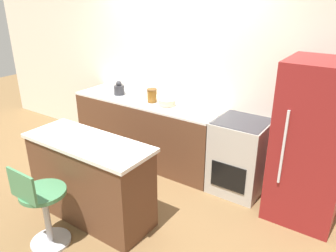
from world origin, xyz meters
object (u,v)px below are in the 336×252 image
Objects in this scene: stool_chair at (42,207)px; oven_range at (239,156)px; mixing_bowl at (167,102)px; refrigerator at (312,143)px; kettle at (119,89)px.

oven_range is at bearing 59.84° from stool_chair.
oven_range reaches higher than stool_chair.
mixing_bowl is (-1.07, -0.02, 0.51)m from oven_range.
oven_range is at bearing 176.41° from refrigerator.
oven_range is 0.54× the size of refrigerator.
refrigerator is at bearing 44.86° from stool_chair.
refrigerator is 7.75× the size of mixing_bowl.
oven_range is 4.15× the size of mixing_bowl.
kettle is at bearing 111.15° from stool_chair.
stool_chair is 2.20m from kettle.
kettle reaches higher than mixing_bowl.
oven_range is at bearing 1.08° from mixing_bowl.
stool_chair is at bearing -92.69° from mixing_bowl.
kettle is (-1.93, -0.02, 0.55)m from oven_range.
stool_chair is 4.35× the size of kettle.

